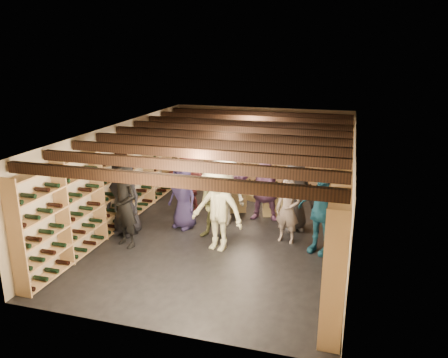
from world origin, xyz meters
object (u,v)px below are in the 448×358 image
person_2 (217,203)px  person_11 (265,182)px  person_7 (288,210)px  person_5 (188,181)px  crate_loose (253,197)px  person_6 (183,195)px  person_12 (295,195)px  crate_stack_right (272,205)px  crate_stack_left (236,196)px  person_9 (224,190)px  person_4 (321,212)px  person_3 (217,208)px  person_0 (124,196)px  person_1 (125,206)px

person_2 → person_11: person_11 is taller
person_7 → person_5: bearing=167.9°
crate_loose → person_11: bearing=-66.1°
person_6 → person_11: size_ratio=0.85×
person_5 → person_12: 2.90m
crate_stack_right → person_2: 2.10m
crate_stack_left → person_9: person_9 is taller
crate_stack_left → person_6: 1.72m
person_9 → person_2: bearing=-70.7°
person_4 → person_11: (-1.47, 1.58, 0.05)m
person_9 → person_7: bearing=-7.3°
crate_loose → person_3: (-0.05, -3.33, 0.84)m
person_0 → person_11: bearing=46.5°
crate_stack_left → person_0: bearing=-134.6°
person_6 → person_4: bearing=15.4°
person_5 → person_9: person_9 is taller
person_4 → person_12: person_4 is taller
person_4 → person_9: person_4 is taller
person_9 → person_3: bearing=-66.4°
person_0 → person_7: person_0 is taller
person_2 → person_12: bearing=31.4°
person_0 → person_12: (3.69, 1.35, -0.06)m
person_12 → person_1: bearing=-173.2°
person_4 → person_5: person_4 is taller
person_4 → person_2: bearing=-157.4°
person_0 → person_3: 2.28m
person_2 → person_9: size_ratio=0.96×
person_1 → person_11: (2.56, 2.42, 0.04)m
person_4 → person_12: 1.28m
crate_stack_right → person_1: person_1 is taller
person_2 → person_3: (0.17, -0.52, 0.09)m
person_2 → person_6: bearing=156.1°
person_4 → crate_loose: bearing=149.5°
person_2 → person_5: person_2 is taller
person_2 → person_9: 0.88m
crate_loose → person_1: size_ratio=0.28×
person_2 → person_9: (-0.10, 0.87, 0.03)m
crate_stack_right → crate_loose: (-0.71, 1.02, -0.17)m
crate_loose → person_1: person_1 is taller
crate_stack_right → person_3: size_ratio=0.31×
person_3 → person_6: size_ratio=1.15×
person_5 → crate_stack_left: bearing=22.5°
crate_loose → person_4: bearing=-54.6°
person_4 → person_12: (-0.67, 1.09, -0.04)m
person_2 → person_9: person_9 is taller
person_7 → crate_loose: bearing=129.9°
crate_stack_right → person_11: size_ratio=0.30×
crate_stack_right → person_6: (-1.89, -1.40, 0.55)m
person_0 → person_2: (2.10, 0.32, -0.08)m
crate_stack_left → person_6: size_ratio=0.53×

